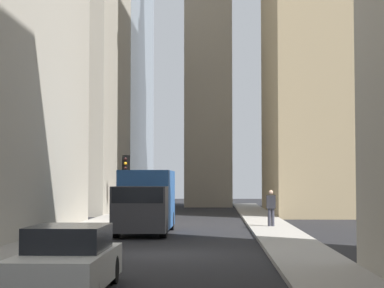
# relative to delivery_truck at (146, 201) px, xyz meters

# --- Properties ---
(ground_plane) EXTENTS (135.00, 135.00, 0.00)m
(ground_plane) POSITION_rel_delivery_truck_xyz_m (-8.59, -1.40, -1.46)
(ground_plane) COLOR black
(sidewalk_right) EXTENTS (90.00, 2.20, 0.14)m
(sidewalk_right) POSITION_rel_delivery_truck_xyz_m (-8.59, 3.10, -1.39)
(sidewalk_right) COLOR gray
(sidewalk_right) RESTS_ON ground_plane
(sidewalk_left) EXTENTS (90.00, 2.20, 0.14)m
(sidewalk_left) POSITION_rel_delivery_truck_xyz_m (-8.59, -5.90, -1.39)
(sidewalk_left) COLOR gray
(sidewalk_left) RESTS_ON ground_plane
(building_right_far) EXTENTS (14.08, 10.50, 27.44)m
(building_right_far) POSITION_rel_delivery_truck_xyz_m (20.75, 9.19, 12.27)
(building_right_far) COLOR #A8A091
(building_right_far) RESTS_ON ground_plane
(church_spire) EXTENTS (4.72, 4.72, 36.31)m
(church_spire) POSITION_rel_delivery_truck_xyz_m (32.13, -2.46, 17.48)
(church_spire) COLOR gray
(church_spire) RESTS_ON ground_plane
(delivery_truck) EXTENTS (6.46, 2.25, 2.84)m
(delivery_truck) POSITION_rel_delivery_truck_xyz_m (0.00, 0.00, 0.00)
(delivery_truck) COLOR #285699
(delivery_truck) RESTS_ON ground_plane
(sedan_white) EXTENTS (4.30, 1.78, 1.42)m
(sedan_white) POSITION_rel_delivery_truck_xyz_m (-16.25, -0.00, -0.80)
(sedan_white) COLOR silver
(sedan_white) RESTS_ON ground_plane
(traffic_light_midblock) EXTENTS (0.43, 0.52, 3.92)m
(traffic_light_midblock) POSITION_rel_delivery_truck_xyz_m (14.41, 2.81, 1.56)
(traffic_light_midblock) COLOR black
(traffic_light_midblock) RESTS_ON sidewalk_right
(pedestrian) EXTENTS (0.26, 0.44, 1.77)m
(pedestrian) POSITION_rel_delivery_truck_xyz_m (3.23, -5.88, -0.35)
(pedestrian) COLOR #33333D
(pedestrian) RESTS_ON sidewalk_left
(discarded_bottle) EXTENTS (0.07, 0.07, 0.27)m
(discarded_bottle) POSITION_rel_delivery_truck_xyz_m (-7.34, 2.37, -1.21)
(discarded_bottle) COLOR #236033
(discarded_bottle) RESTS_ON sidewalk_right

